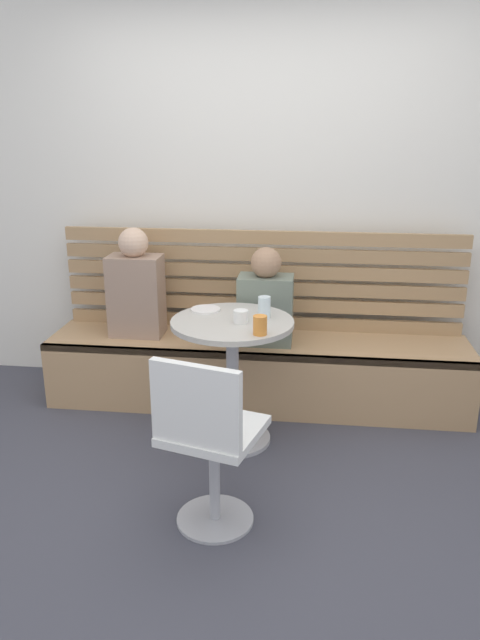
{
  "coord_description": "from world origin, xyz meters",
  "views": [
    {
      "loc": [
        0.33,
        -2.39,
        1.77
      ],
      "look_at": [
        -0.05,
        0.66,
        0.75
      ],
      "focal_mm": 33.46,
      "sensor_mm": 36.0,
      "label": 1
    }
  ],
  "objects_px": {
    "booth_bench": "(257,371)",
    "white_chair": "(208,438)",
    "cafe_table": "(232,358)",
    "cup_ceramic_white": "(241,316)",
    "cup_glass_tall": "(264,307)",
    "cup_tumbler_orange": "(260,325)",
    "plate_small": "(206,309)",
    "person_child_left": "(266,302)",
    "person_adult": "(136,288)"
  },
  "relations": [
    {
      "from": "white_chair",
      "to": "cup_glass_tall",
      "type": "xyz_separation_m",
      "value": [
        0.17,
        0.88,
        0.34
      ]
    },
    {
      "from": "person_child_left",
      "to": "cup_ceramic_white",
      "type": "height_order",
      "value": "person_child_left"
    },
    {
      "from": "booth_bench",
      "to": "cup_ceramic_white",
      "type": "relative_size",
      "value": 33.75
    },
    {
      "from": "booth_bench",
      "to": "cup_tumbler_orange",
      "type": "height_order",
      "value": "cup_tumbler_orange"
    },
    {
      "from": "cafe_table",
      "to": "cup_ceramic_white",
      "type": "height_order",
      "value": "cup_ceramic_white"
    },
    {
      "from": "plate_small",
      "to": "person_adult",
      "type": "bearing_deg",
      "value": 144.35
    },
    {
      "from": "cafe_table",
      "to": "cup_ceramic_white",
      "type": "relative_size",
      "value": 9.25
    },
    {
      "from": "person_adult",
      "to": "cup_tumbler_orange",
      "type": "relative_size",
      "value": 7.07
    },
    {
      "from": "booth_bench",
      "to": "person_adult",
      "type": "relative_size",
      "value": 3.82
    },
    {
      "from": "cup_glass_tall",
      "to": "cup_tumbler_orange",
      "type": "distance_m",
      "value": 0.28
    },
    {
      "from": "booth_bench",
      "to": "plate_small",
      "type": "distance_m",
      "value": 0.69
    },
    {
      "from": "cup_glass_tall",
      "to": "person_adult",
      "type": "bearing_deg",
      "value": 151.83
    },
    {
      "from": "booth_bench",
      "to": "cup_ceramic_white",
      "type": "distance_m",
      "value": 0.78
    },
    {
      "from": "white_chair",
      "to": "cup_ceramic_white",
      "type": "bearing_deg",
      "value": 86.17
    },
    {
      "from": "cup_glass_tall",
      "to": "cup_tumbler_orange",
      "type": "bearing_deg",
      "value": -89.62
    },
    {
      "from": "white_chair",
      "to": "cup_tumbler_orange",
      "type": "distance_m",
      "value": 0.7
    },
    {
      "from": "booth_bench",
      "to": "cafe_table",
      "type": "height_order",
      "value": "cafe_table"
    },
    {
      "from": "booth_bench",
      "to": "cup_tumbler_orange",
      "type": "relative_size",
      "value": 27.0
    },
    {
      "from": "cafe_table",
      "to": "person_adult",
      "type": "bearing_deg",
      "value": 142.66
    },
    {
      "from": "booth_bench",
      "to": "cup_glass_tall",
      "type": "bearing_deg",
      "value": -80.01
    },
    {
      "from": "cup_glass_tall",
      "to": "booth_bench",
      "type": "bearing_deg",
      "value": 99.99
    },
    {
      "from": "booth_bench",
      "to": "cup_ceramic_white",
      "type": "height_order",
      "value": "cup_ceramic_white"
    },
    {
      "from": "plate_small",
      "to": "cafe_table",
      "type": "bearing_deg",
      "value": -41.92
    },
    {
      "from": "booth_bench",
      "to": "white_chair",
      "type": "height_order",
      "value": "white_chair"
    },
    {
      "from": "person_adult",
      "to": "plate_small",
      "type": "relative_size",
      "value": 4.16
    },
    {
      "from": "booth_bench",
      "to": "cup_glass_tall",
      "type": "height_order",
      "value": "cup_glass_tall"
    },
    {
      "from": "booth_bench",
      "to": "cup_glass_tall",
      "type": "distance_m",
      "value": 0.74
    },
    {
      "from": "white_chair",
      "to": "cup_ceramic_white",
      "type": "height_order",
      "value": "white_chair"
    },
    {
      "from": "booth_bench",
      "to": "cup_ceramic_white",
      "type": "xyz_separation_m",
      "value": [
        -0.04,
        -0.55,
        0.55
      ]
    },
    {
      "from": "cup_tumbler_orange",
      "to": "white_chair",
      "type": "bearing_deg",
      "value": -106.06
    },
    {
      "from": "cafe_table",
      "to": "cup_tumbler_orange",
      "type": "height_order",
      "value": "cup_tumbler_orange"
    },
    {
      "from": "person_adult",
      "to": "cup_glass_tall",
      "type": "xyz_separation_m",
      "value": [
        0.87,
        -0.47,
        0.04
      ]
    },
    {
      "from": "booth_bench",
      "to": "person_adult",
      "type": "bearing_deg",
      "value": 178.69
    },
    {
      "from": "person_child_left",
      "to": "cup_ceramic_white",
      "type": "relative_size",
      "value": 7.66
    },
    {
      "from": "cup_ceramic_white",
      "to": "booth_bench",
      "type": "bearing_deg",
      "value": 85.95
    },
    {
      "from": "person_child_left",
      "to": "booth_bench",
      "type": "bearing_deg",
      "value": 148.1
    },
    {
      "from": "booth_bench",
      "to": "person_child_left",
      "type": "distance_m",
      "value": 0.49
    },
    {
      "from": "booth_bench",
      "to": "white_chair",
      "type": "distance_m",
      "value": 1.35
    },
    {
      "from": "cafe_table",
      "to": "person_child_left",
      "type": "relative_size",
      "value": 1.21
    },
    {
      "from": "booth_bench",
      "to": "cup_ceramic_white",
      "type": "bearing_deg",
      "value": -94.05
    },
    {
      "from": "cafe_table",
      "to": "plate_small",
      "type": "height_order",
      "value": "plate_small"
    },
    {
      "from": "booth_bench",
      "to": "cup_glass_tall",
      "type": "relative_size",
      "value": 22.5
    },
    {
      "from": "booth_bench",
      "to": "white_chair",
      "type": "relative_size",
      "value": 3.18
    },
    {
      "from": "cafe_table",
      "to": "person_child_left",
      "type": "bearing_deg",
      "value": 73.34
    },
    {
      "from": "person_adult",
      "to": "cafe_table",
      "type": "bearing_deg",
      "value": -37.34
    },
    {
      "from": "cup_glass_tall",
      "to": "plate_small",
      "type": "bearing_deg",
      "value": 165.37
    },
    {
      "from": "person_child_left",
      "to": "white_chair",
      "type": "bearing_deg",
      "value": -96.38
    },
    {
      "from": "white_chair",
      "to": "person_child_left",
      "type": "xyz_separation_m",
      "value": [
        0.14,
        1.29,
        0.24
      ]
    },
    {
      "from": "cup_ceramic_white",
      "to": "plate_small",
      "type": "height_order",
      "value": "cup_ceramic_white"
    },
    {
      "from": "cup_tumbler_orange",
      "to": "plate_small",
      "type": "height_order",
      "value": "cup_tumbler_orange"
    }
  ]
}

